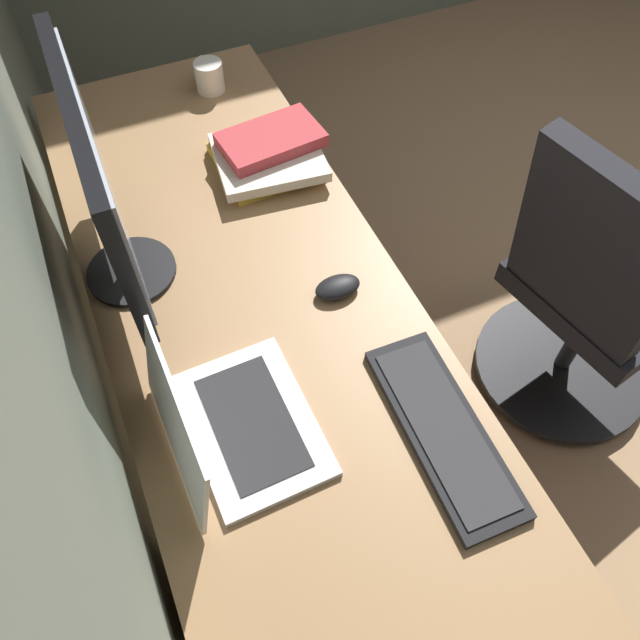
{
  "coord_description": "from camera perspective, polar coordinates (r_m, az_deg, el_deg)",
  "views": [
    {
      "loc": [
        -0.73,
        1.93,
        1.84
      ],
      "look_at": [
        -0.15,
        1.67,
        0.95
      ],
      "focal_mm": 35.58,
      "sensor_mm": 36.0,
      "label": 1
    }
  ],
  "objects": [
    {
      "name": "coffee_mug",
      "position": [
        1.96,
        -9.95,
        20.82
      ],
      "size": [
        0.12,
        0.08,
        0.09
      ],
      "color": "silver",
      "rests_on": "desk"
    },
    {
      "name": "office_chair",
      "position": [
        1.89,
        23.03,
        1.66
      ],
      "size": [
        0.56,
        0.59,
        0.97
      ],
      "color": "black",
      "rests_on": "ground"
    },
    {
      "name": "laptop_leftmost",
      "position": [
        1.19,
        -8.69,
        -9.24
      ],
      "size": [
        0.33,
        0.28,
        0.23
      ],
      "color": "silver",
      "rests_on": "desk"
    },
    {
      "name": "drawer_pedestal",
      "position": [
        1.53,
        2.09,
        -23.05
      ],
      "size": [
        0.4,
        0.51,
        0.69
      ],
      "color": "#936D47",
      "rests_on": "ground"
    },
    {
      "name": "desk",
      "position": [
        1.33,
        -2.0,
        -7.75
      ],
      "size": [
        2.39,
        0.67,
        0.73
      ],
      "color": "#936D47",
      "rests_on": "ground"
    },
    {
      "name": "monitor_primary",
      "position": [
        1.32,
        -19.14,
        11.41
      ],
      "size": [
        0.58,
        0.2,
        0.46
      ],
      "color": "black",
      "rests_on": "desk"
    },
    {
      "name": "book_stack_far",
      "position": [
        1.68,
        -4.64,
        14.75
      ],
      "size": [
        0.27,
        0.3,
        0.08
      ],
      "color": "gold",
      "rests_on": "desk"
    },
    {
      "name": "keyboard_main",
      "position": [
        1.24,
        11.06,
        -9.65
      ],
      "size": [
        0.42,
        0.15,
        0.02
      ],
      "color": "black",
      "rests_on": "desk"
    },
    {
      "name": "mouse_main",
      "position": [
        1.4,
        1.59,
        2.97
      ],
      "size": [
        0.06,
        0.1,
        0.03
      ],
      "primitive_type": "ellipsoid",
      "color": "black",
      "rests_on": "desk"
    }
  ]
}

